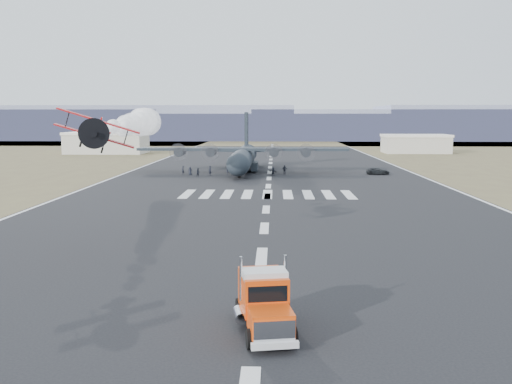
{
  "coord_description": "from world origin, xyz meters",
  "views": [
    {
      "loc": [
        1.03,
        -33.84,
        11.38
      ],
      "look_at": [
        -0.81,
        22.18,
        4.0
      ],
      "focal_mm": 40.0,
      "sensor_mm": 36.0,
      "label": 1
    }
  ],
  "objects_px": {
    "transport_aircraft": "(243,156)",
    "crew_g": "(183,170)",
    "semi_truck": "(264,301)",
    "crew_h": "(198,172)",
    "crew_f": "(273,172)",
    "crew_a": "(210,171)",
    "crew_b": "(234,171)",
    "crew_e": "(190,171)",
    "crew_c": "(228,171)",
    "crew_d": "(285,170)",
    "aerobatic_biplane": "(96,130)",
    "support_vehicle": "(378,171)",
    "hangar_left": "(107,143)",
    "hangar_right": "(416,144)"
  },
  "relations": [
    {
      "from": "transport_aircraft",
      "to": "support_vehicle",
      "type": "height_order",
      "value": "transport_aircraft"
    },
    {
      "from": "semi_truck",
      "to": "crew_b",
      "type": "distance_m",
      "value": 83.31
    },
    {
      "from": "crew_g",
      "to": "crew_f",
      "type": "bearing_deg",
      "value": 74.7
    },
    {
      "from": "crew_a",
      "to": "crew_h",
      "type": "distance_m",
      "value": 3.25
    },
    {
      "from": "aerobatic_biplane",
      "to": "crew_c",
      "type": "relative_size",
      "value": 4.15
    },
    {
      "from": "aerobatic_biplane",
      "to": "crew_g",
      "type": "relative_size",
      "value": 4.06
    },
    {
      "from": "crew_f",
      "to": "crew_h",
      "type": "xyz_separation_m",
      "value": [
        -14.36,
        -1.87,
        -0.03
      ]
    },
    {
      "from": "crew_a",
      "to": "semi_truck",
      "type": "bearing_deg",
      "value": -46.46
    },
    {
      "from": "aerobatic_biplane",
      "to": "crew_g",
      "type": "xyz_separation_m",
      "value": [
        -3.39,
        65.73,
        -9.45
      ]
    },
    {
      "from": "hangar_left",
      "to": "crew_e",
      "type": "distance_m",
      "value": 76.36
    },
    {
      "from": "transport_aircraft",
      "to": "crew_e",
      "type": "height_order",
      "value": "transport_aircraft"
    },
    {
      "from": "crew_a",
      "to": "crew_f",
      "type": "xyz_separation_m",
      "value": [
        12.39,
        -0.71,
        -0.09
      ]
    },
    {
      "from": "crew_h",
      "to": "crew_a",
      "type": "bearing_deg",
      "value": 23.13
    },
    {
      "from": "transport_aircraft",
      "to": "support_vehicle",
      "type": "bearing_deg",
      "value": -10.57
    },
    {
      "from": "crew_e",
      "to": "crew_b",
      "type": "bearing_deg",
      "value": 179.13
    },
    {
      "from": "aerobatic_biplane",
      "to": "transport_aircraft",
      "type": "bearing_deg",
      "value": 76.36
    },
    {
      "from": "crew_b",
      "to": "crew_f",
      "type": "height_order",
      "value": "crew_f"
    },
    {
      "from": "crew_c",
      "to": "crew_d",
      "type": "bearing_deg",
      "value": -81.21
    },
    {
      "from": "semi_truck",
      "to": "crew_a",
      "type": "distance_m",
      "value": 82.56
    },
    {
      "from": "crew_d",
      "to": "crew_g",
      "type": "xyz_separation_m",
      "value": [
        -20.39,
        -0.49,
        -0.11
      ]
    },
    {
      "from": "transport_aircraft",
      "to": "crew_b",
      "type": "distance_m",
      "value": 7.53
    },
    {
      "from": "hangar_left",
      "to": "crew_d",
      "type": "height_order",
      "value": "hangar_left"
    },
    {
      "from": "semi_truck",
      "to": "crew_d",
      "type": "bearing_deg",
      "value": 78.39
    },
    {
      "from": "crew_a",
      "to": "crew_e",
      "type": "relative_size",
      "value": 1.15
    },
    {
      "from": "aerobatic_biplane",
      "to": "crew_h",
      "type": "bearing_deg",
      "value": 82.74
    },
    {
      "from": "aerobatic_biplane",
      "to": "crew_b",
      "type": "bearing_deg",
      "value": 76.99
    },
    {
      "from": "transport_aircraft",
      "to": "crew_g",
      "type": "xyz_separation_m",
      "value": [
        -11.83,
        -6.06,
        -2.39
      ]
    },
    {
      "from": "transport_aircraft",
      "to": "crew_c",
      "type": "xyz_separation_m",
      "value": [
        -2.71,
        -7.66,
        -2.41
      ]
    },
    {
      "from": "crew_d",
      "to": "crew_g",
      "type": "height_order",
      "value": "crew_d"
    },
    {
      "from": "hangar_left",
      "to": "crew_c",
      "type": "xyz_separation_m",
      "value": [
        43.75,
        -67.15,
        -2.6
      ]
    },
    {
      "from": "support_vehicle",
      "to": "crew_h",
      "type": "relative_size",
      "value": 2.83
    },
    {
      "from": "semi_truck",
      "to": "crew_a",
      "type": "relative_size",
      "value": 4.03
    },
    {
      "from": "crew_f",
      "to": "transport_aircraft",
      "type": "bearing_deg",
      "value": 146.56
    },
    {
      "from": "semi_truck",
      "to": "crew_h",
      "type": "xyz_separation_m",
      "value": [
        -14.14,
        79.08,
        -0.82
      ]
    },
    {
      "from": "support_vehicle",
      "to": "crew_f",
      "type": "bearing_deg",
      "value": 102.91
    },
    {
      "from": "crew_b",
      "to": "crew_g",
      "type": "relative_size",
      "value": 0.95
    },
    {
      "from": "transport_aircraft",
      "to": "support_vehicle",
      "type": "distance_m",
      "value": 27.83
    },
    {
      "from": "aerobatic_biplane",
      "to": "crew_a",
      "type": "distance_m",
      "value": 64.27
    },
    {
      "from": "hangar_right",
      "to": "crew_a",
      "type": "distance_m",
      "value": 92.85
    },
    {
      "from": "hangar_left",
      "to": "hangar_right",
      "type": "xyz_separation_m",
      "value": [
        98.0,
        5.0,
        -0.4
      ]
    },
    {
      "from": "transport_aircraft",
      "to": "crew_f",
      "type": "distance_m",
      "value": 11.19
    },
    {
      "from": "support_vehicle",
      "to": "crew_e",
      "type": "distance_m",
      "value": 37.42
    },
    {
      "from": "hangar_right",
      "to": "crew_a",
      "type": "height_order",
      "value": "hangar_right"
    },
    {
      "from": "transport_aircraft",
      "to": "crew_g",
      "type": "bearing_deg",
      "value": -152.53
    },
    {
      "from": "crew_h",
      "to": "crew_d",
      "type": "bearing_deg",
      "value": -11.99
    },
    {
      "from": "crew_d",
      "to": "crew_e",
      "type": "xyz_separation_m",
      "value": [
        -18.7,
        -2.05,
        -0.11
      ]
    },
    {
      "from": "crew_a",
      "to": "crew_d",
      "type": "distance_m",
      "value": 14.93
    },
    {
      "from": "semi_truck",
      "to": "crew_b",
      "type": "relative_size",
      "value": 4.84
    },
    {
      "from": "crew_b",
      "to": "crew_e",
      "type": "relative_size",
      "value": 0.96
    },
    {
      "from": "crew_b",
      "to": "crew_h",
      "type": "height_order",
      "value": "crew_h"
    }
  ]
}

